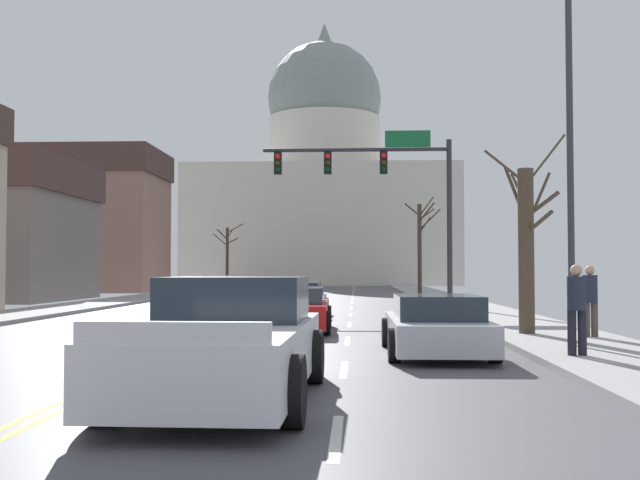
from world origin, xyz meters
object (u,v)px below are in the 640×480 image
(sedan_oncoming_00, at_px, (250,291))
(sedan_oncoming_01, at_px, (218,286))
(sedan_near_00, at_px, (297,301))
(sedan_near_02, at_px, (436,326))
(signal_gantry, at_px, (383,179))
(pedestrian_00, at_px, (577,305))
(sedan_near_01, at_px, (295,310))
(pedestrian_01, at_px, (590,297))
(street_lamp_right, at_px, (553,121))
(pickup_truck_near_03, at_px, (227,344))

(sedan_oncoming_00, distance_m, sedan_oncoming_01, 11.23)
(sedan_near_00, relative_size, sedan_near_02, 0.95)
(signal_gantry, xyz_separation_m, sedan_near_02, (0.46, -16.20, -4.91))
(pedestrian_00, bearing_deg, sedan_near_01, 129.63)
(sedan_near_00, height_order, sedan_oncoming_00, sedan_near_00)
(signal_gantry, xyz_separation_m, sedan_near_01, (-2.86, -10.53, -4.90))
(signal_gantry, bearing_deg, sedan_oncoming_00, 133.34)
(sedan_near_01, relative_size, sedan_near_02, 1.01)
(sedan_near_01, bearing_deg, sedan_oncoming_00, 102.00)
(sedan_oncoming_01, relative_size, pedestrian_01, 2.77)
(sedan_near_00, bearing_deg, sedan_near_01, -86.08)
(street_lamp_right, distance_m, pedestrian_01, 4.46)
(signal_gantry, bearing_deg, pickup_truck_near_03, -97.57)
(sedan_near_02, bearing_deg, sedan_oncoming_01, 107.45)
(pedestrian_00, bearing_deg, sedan_near_02, 152.50)
(street_lamp_right, relative_size, sedan_near_02, 1.70)
(sedan_near_01, bearing_deg, pickup_truck_near_03, -90.07)
(pickup_truck_near_03, height_order, sedan_oncoming_01, pickup_truck_near_03)
(street_lamp_right, bearing_deg, sedan_near_01, 139.03)
(sedan_near_00, height_order, sedan_oncoming_01, sedan_oncoming_01)
(sedan_near_00, distance_m, sedan_oncoming_00, 12.07)
(pedestrian_01, bearing_deg, sedan_near_02, -146.26)
(signal_gantry, relative_size, sedan_oncoming_00, 1.86)
(sedan_near_02, xyz_separation_m, sedan_oncoming_01, (-10.63, 33.81, 0.04))
(sedan_near_01, height_order, sedan_oncoming_01, sedan_oncoming_01)
(street_lamp_right, height_order, sedan_near_01, street_lamp_right)
(signal_gantry, relative_size, pedestrian_00, 4.74)
(pickup_truck_near_03, distance_m, sedan_oncoming_01, 39.88)
(sedan_near_02, distance_m, pedestrian_00, 2.79)
(street_lamp_right, bearing_deg, sedan_oncoming_01, 111.62)
(sedan_oncoming_00, relative_size, pedestrian_01, 2.56)
(sedan_oncoming_00, height_order, pedestrian_00, pedestrian_00)
(street_lamp_right, height_order, sedan_near_02, street_lamp_right)
(sedan_oncoming_01, xyz_separation_m, pedestrian_00, (13.06, -35.08, 0.46))
(sedan_oncoming_00, bearing_deg, pedestrian_00, -68.82)
(street_lamp_right, distance_m, pedestrian_00, 4.21)
(sedan_near_00, relative_size, sedan_oncoming_00, 1.03)
(signal_gantry, height_order, pickup_truck_near_03, signal_gantry)
(street_lamp_right, bearing_deg, pedestrian_01, 56.33)
(sedan_oncoming_00, xyz_separation_m, sedan_oncoming_01, (-3.59, 10.64, 0.02))
(sedan_near_01, distance_m, pickup_truck_near_03, 11.07)
(signal_gantry, distance_m, sedan_near_01, 11.96)
(sedan_oncoming_01, bearing_deg, sedan_oncoming_00, -71.34)
(pedestrian_00, bearing_deg, signal_gantry, 99.41)
(pickup_truck_near_03, height_order, pedestrian_01, pedestrian_01)
(sedan_near_00, xyz_separation_m, sedan_near_01, (0.40, -5.88, -0.01))
(pickup_truck_near_03, height_order, sedan_oncoming_00, pickup_truck_near_03)
(signal_gantry, relative_size, pedestrian_01, 4.75)
(pedestrian_01, bearing_deg, sedan_near_00, 130.10)
(sedan_oncoming_00, bearing_deg, pickup_truck_near_03, -82.61)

